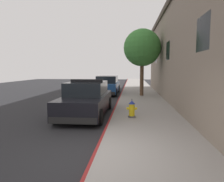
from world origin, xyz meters
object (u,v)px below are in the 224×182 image
at_px(fire_hydrant, 132,109).
at_px(street_tree, 142,48).
at_px(parked_car_silver_ahead, 107,85).
at_px(police_cruiser, 87,99).

xyz_separation_m(fire_hydrant, street_tree, (0.73, 7.55, 3.21)).
bearing_deg(fire_hydrant, street_tree, 84.51).
height_order(parked_car_silver_ahead, street_tree, street_tree).
bearing_deg(parked_car_silver_ahead, fire_hydrant, -77.49).
relative_size(parked_car_silver_ahead, street_tree, 0.98).
height_order(police_cruiser, street_tree, street_tree).
bearing_deg(fire_hydrant, parked_car_silver_ahead, 102.51).
distance_m(parked_car_silver_ahead, fire_hydrant, 9.85).
bearing_deg(police_cruiser, fire_hydrant, -23.33).
distance_m(police_cruiser, parked_car_silver_ahead, 8.71).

